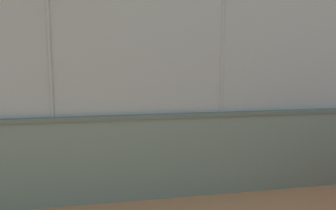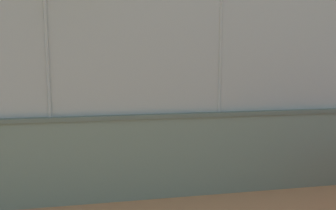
# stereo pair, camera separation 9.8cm
# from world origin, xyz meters

# --- Properties ---
(ground_plane) EXTENTS (260.00, 260.00, 0.00)m
(ground_plane) POSITION_xyz_m (0.00, 0.00, 0.00)
(ground_plane) COLOR #A36B42
(perimeter_wall) EXTENTS (23.64, 0.42, 1.72)m
(perimeter_wall) POSITION_xyz_m (-1.54, 10.64, 0.87)
(perimeter_wall) COLOR slate
(perimeter_wall) RESTS_ON ground_plane
(fence_panel_on_wall) EXTENTS (23.24, 0.15, 2.39)m
(fence_panel_on_wall) POSITION_xyz_m (-1.54, 10.64, 2.91)
(fence_panel_on_wall) COLOR gray
(fence_panel_on_wall) RESTS_ON perimeter_wall
(player_baseline_waiting) EXTENTS (1.26, 0.74, 1.65)m
(player_baseline_waiting) POSITION_xyz_m (-1.72, -1.80, 0.98)
(player_baseline_waiting) COLOR navy
(player_baseline_waiting) RESTS_ON ground_plane
(player_near_wall_returning) EXTENTS (0.72, 1.25, 1.59)m
(player_near_wall_returning) POSITION_xyz_m (3.22, 1.89, 0.94)
(player_near_wall_returning) COLOR #B2B2B2
(player_near_wall_returning) RESTS_ON ground_plane
(sports_ball) EXTENTS (0.20, 0.20, 0.20)m
(sports_ball) POSITION_xyz_m (-1.85, -0.36, 1.32)
(sports_ball) COLOR yellow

